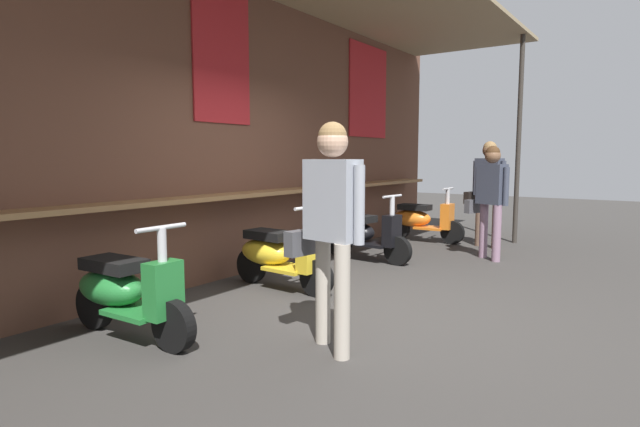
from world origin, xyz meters
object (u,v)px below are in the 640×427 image
scooter_green (124,291)px  scooter_orange (421,219)px  shopper_passing (491,191)px  scooter_yellow (277,254)px  scooter_black (363,233)px  shopper_with_handbag (331,212)px  shopper_browsing (488,182)px

scooter_green → scooter_orange: (5.96, 0.00, 0.00)m
scooter_green → shopper_passing: bearing=71.4°
shopper_passing → scooter_green: bearing=5.5°
scooter_orange → shopper_passing: shopper_passing is taller
scooter_yellow → scooter_orange: (4.00, 0.00, 0.00)m
scooter_black → shopper_with_handbag: size_ratio=0.81×
scooter_black → shopper_browsing: shopper_browsing is taller
scooter_black → shopper_with_handbag: 3.59m
scooter_orange → shopper_browsing: bearing=1.5°
scooter_green → shopper_passing: 5.24m
scooter_black → scooter_orange: 2.05m
scooter_green → scooter_yellow: size_ratio=1.00×
shopper_with_handbag → scooter_orange: bearing=-156.0°
scooter_black → shopper_browsing: 2.49m
scooter_green → shopper_browsing: 6.16m
shopper_with_handbag → scooter_green: bearing=-56.8°
shopper_browsing → shopper_passing: (-1.02, -0.34, -0.07)m
scooter_orange → shopper_passing: (-0.97, -1.49, 0.61)m
shopper_with_handbag → shopper_passing: shopper_with_handbag is taller
scooter_yellow → shopper_with_handbag: bearing=-34.6°
shopper_with_handbag → shopper_browsing: 5.29m
scooter_green → scooter_black: same height
shopper_browsing → shopper_passing: shopper_browsing is taller
scooter_black → shopper_browsing: size_ratio=0.80×
scooter_yellow → shopper_browsing: (4.06, -1.14, 0.68)m
scooter_yellow → shopper_with_handbag: shopper_with_handbag is taller
scooter_yellow → shopper_passing: bearing=67.7°
scooter_orange → shopper_with_handbag: bearing=-74.9°
shopper_browsing → shopper_passing: size_ratio=1.06×
scooter_black → scooter_orange: bearing=94.3°
scooter_yellow → scooter_orange: size_ratio=1.00×
scooter_yellow → scooter_orange: bearing=93.8°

